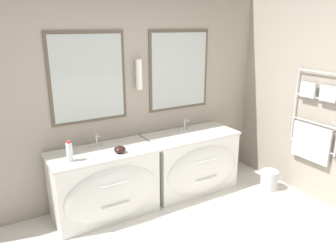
{
  "coord_description": "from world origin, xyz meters",
  "views": [
    {
      "loc": [
        -1.48,
        -1.71,
        2.13
      ],
      "look_at": [
        0.34,
        1.33,
        1.03
      ],
      "focal_mm": 35.0,
      "sensor_mm": 36.0,
      "label": 1
    }
  ],
  "objects": [
    {
      "name": "wall_back",
      "position": [
        0.01,
        1.93,
        1.31
      ],
      "size": [
        5.69,
        0.16,
        2.6
      ],
      "color": "#9E9384",
      "rests_on": "ground_plane"
    },
    {
      "name": "waste_bin",
      "position": [
        1.74,
        1.02,
        0.14
      ],
      "size": [
        0.24,
        0.24,
        0.26
      ],
      "color": "#B7B7BC",
      "rests_on": "ground_plane"
    },
    {
      "name": "vanity_left",
      "position": [
        -0.37,
        1.55,
        0.39
      ],
      "size": [
        1.19,
        0.67,
        0.78
      ],
      "color": "white",
      "rests_on": "ground_plane"
    },
    {
      "name": "faucet_right",
      "position": [
        0.84,
        1.74,
        0.86
      ],
      "size": [
        0.17,
        0.1,
        0.16
      ],
      "color": "silver",
      "rests_on": "vanity_right"
    },
    {
      "name": "faucet_left",
      "position": [
        -0.37,
        1.74,
        0.86
      ],
      "size": [
        0.17,
        0.1,
        0.16
      ],
      "color": "silver",
      "rests_on": "vanity_left"
    },
    {
      "name": "toiletry_bottle",
      "position": [
        -0.74,
        1.49,
        0.88
      ],
      "size": [
        0.07,
        0.07,
        0.22
      ],
      "color": "silver",
      "rests_on": "vanity_left"
    },
    {
      "name": "amenity_bowl",
      "position": [
        -0.21,
        1.44,
        0.82
      ],
      "size": [
        0.13,
        0.13,
        0.08
      ],
      "color": "black",
      "rests_on": "vanity_left"
    },
    {
      "name": "vanity_right",
      "position": [
        0.84,
        1.55,
        0.39
      ],
      "size": [
        1.19,
        0.67,
        0.78
      ],
      "color": "white",
      "rests_on": "ground_plane"
    },
    {
      "name": "wall_right",
      "position": [
        2.08,
        0.85,
        1.29
      ],
      "size": [
        0.13,
        3.85,
        2.6
      ],
      "color": "#9E9384",
      "rests_on": "ground_plane"
    }
  ]
}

